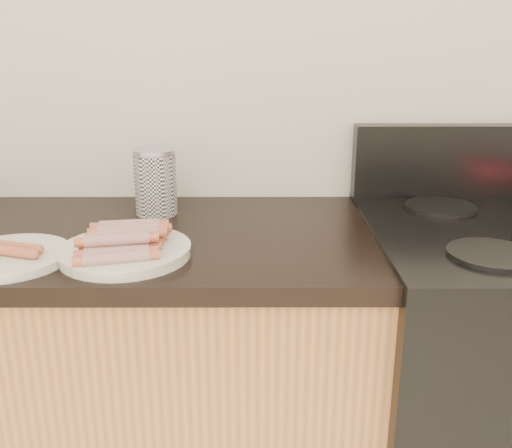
{
  "coord_description": "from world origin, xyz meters",
  "views": [
    {
      "loc": [
        0.13,
        0.43,
        1.33
      ],
      "look_at": [
        0.13,
        1.62,
        0.94
      ],
      "focal_mm": 40.0,
      "sensor_mm": 36.0,
      "label": 1
    }
  ],
  "objects_px": {
    "stove": "(509,398)",
    "canister": "(155,182)",
    "main_plate": "(125,253)",
    "side_plate": "(9,257)"
  },
  "relations": [
    {
      "from": "stove",
      "to": "canister",
      "type": "xyz_separation_m",
      "value": [
        -0.9,
        0.16,
        0.53
      ]
    },
    {
      "from": "stove",
      "to": "main_plate",
      "type": "relative_size",
      "value": 3.42
    },
    {
      "from": "main_plate",
      "to": "canister",
      "type": "height_order",
      "value": "canister"
    },
    {
      "from": "side_plate",
      "to": "canister",
      "type": "bearing_deg",
      "value": 53.0
    },
    {
      "from": "side_plate",
      "to": "canister",
      "type": "relative_size",
      "value": 1.45
    },
    {
      "from": "stove",
      "to": "canister",
      "type": "bearing_deg",
      "value": 169.76
    },
    {
      "from": "main_plate",
      "to": "canister",
      "type": "xyz_separation_m",
      "value": [
        0.02,
        0.31,
        0.08
      ]
    },
    {
      "from": "stove",
      "to": "side_plate",
      "type": "distance_m",
      "value": 1.25
    },
    {
      "from": "stove",
      "to": "side_plate",
      "type": "height_order",
      "value": "side_plate"
    },
    {
      "from": "main_plate",
      "to": "side_plate",
      "type": "bearing_deg",
      "value": -174.53
    }
  ]
}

